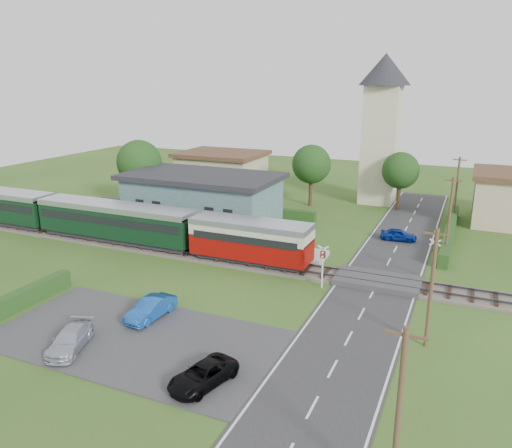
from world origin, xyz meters
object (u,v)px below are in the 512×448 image
at_px(car_on_road, 399,235).
at_px(pedestrian_far, 99,219).
at_px(church_tower, 382,118).
at_px(car_park_blue, 151,308).
at_px(station_building, 202,199).
at_px(train, 89,217).
at_px(house_west, 222,172).
at_px(pedestrian_near, 225,235).
at_px(car_park_dark, 203,375).
at_px(crossing_signal_far, 434,253).
at_px(equipment_hut, 105,212).
at_px(car_park_silver, 70,339).
at_px(crossing_signal_near, 323,260).

height_order(car_on_road, pedestrian_far, pedestrian_far).
distance_m(church_tower, car_park_blue, 39.33).
bearing_deg(station_building, car_on_road, 6.33).
relative_size(train, pedestrian_far, 27.86).
bearing_deg(house_west, pedestrian_near, -61.86).
bearing_deg(car_park_dark, pedestrian_far, 155.43).
height_order(church_tower, crossing_signal_far, church_tower).
bearing_deg(church_tower, crossing_signal_far, -69.98).
xyz_separation_m(car_park_dark, pedestrian_far, (-22.60, 18.90, 0.61)).
xyz_separation_m(train, car_on_road, (26.99, 11.20, -1.56)).
xyz_separation_m(equipment_hut, church_tower, (23.00, 22.80, 8.48)).
bearing_deg(church_tower, car_park_blue, -100.72).
bearing_deg(house_west, station_building, -70.35).
relative_size(equipment_hut, pedestrian_far, 1.64).
distance_m(car_park_blue, car_park_dark, 8.28).
distance_m(car_on_road, pedestrian_far, 29.30).
distance_m(train, pedestrian_near, 13.26).
height_order(church_tower, pedestrian_near, church_tower).
xyz_separation_m(crossing_signal_far, car_park_blue, (-15.70, -13.89, -1.43)).
bearing_deg(church_tower, station_building, -131.41).
height_order(train, pedestrian_far, train).
relative_size(car_park_blue, pedestrian_far, 2.48).
xyz_separation_m(car_park_silver, car_park_dark, (8.51, 0.00, -0.04)).
bearing_deg(car_park_blue, station_building, 115.30).
relative_size(station_building, car_on_road, 4.82).
height_order(crossing_signal_far, car_on_road, crossing_signal_far).
relative_size(station_building, crossing_signal_near, 4.88).
relative_size(crossing_signal_far, car_on_road, 0.99).
height_order(station_building, church_tower, church_tower).
distance_m(crossing_signal_far, car_on_road, 9.69).
xyz_separation_m(church_tower, car_park_silver, (-9.01, -42.50, -9.57)).
height_order(church_tower, house_west, church_tower).
distance_m(station_building, pedestrian_far, 10.55).
relative_size(house_west, car_park_silver, 2.72).
distance_m(church_tower, car_park_silver, 44.49).
height_order(car_on_road, car_park_dark, car_on_road).
bearing_deg(car_on_road, house_west, 60.02).
bearing_deg(car_park_dark, car_park_blue, 158.20).
distance_m(station_building, crossing_signal_near, 19.98).
distance_m(church_tower, crossing_signal_near, 29.57).
bearing_deg(car_park_silver, church_tower, 58.23).
height_order(train, church_tower, church_tower).
distance_m(station_building, car_park_blue, 22.05).
xyz_separation_m(equipment_hut, car_park_blue, (15.90, -14.70, -1.03)).
xyz_separation_m(train, car_park_dark, (21.65, -16.50, -1.56)).
distance_m(equipment_hut, car_park_silver, 24.19).
xyz_separation_m(house_west, pedestrian_near, (10.76, -20.11, -1.57)).
distance_m(equipment_hut, crossing_signal_near, 25.04).
bearing_deg(crossing_signal_near, car_park_silver, -126.46).
xyz_separation_m(car_park_blue, car_park_dark, (6.60, -5.00, -0.10)).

